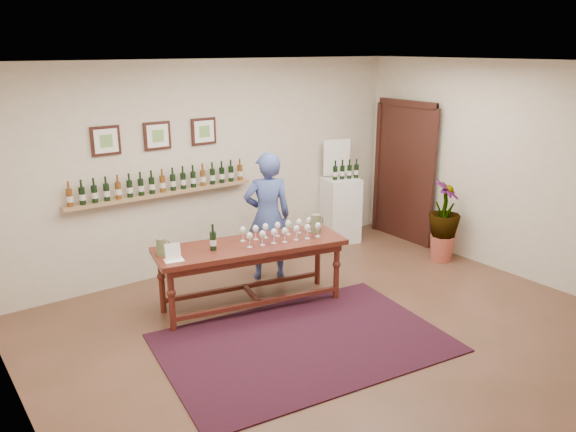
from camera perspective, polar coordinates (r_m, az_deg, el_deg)
ground at (r=6.22m, az=4.44°, el=-11.50°), size 6.00×6.00×0.00m
room_shell at (r=8.47m, az=7.36°, el=4.25°), size 6.00×6.00×6.00m
rug at (r=5.96m, az=1.64°, el=-12.74°), size 3.10×2.29×0.02m
tasting_table at (r=6.51m, az=-3.79°, el=-3.78°), size 2.29×1.14×0.78m
table_glasses at (r=6.58m, az=-0.70°, el=-1.58°), size 1.37×0.56×0.18m
table_bottles at (r=6.29m, az=-7.77°, el=-2.14°), size 0.27×0.17×0.28m
pitcher_left at (r=6.21m, az=-12.74°, el=-3.08°), size 0.16×0.16×0.20m
pitcher_right at (r=6.81m, az=2.86°, el=-0.75°), size 0.18×0.18×0.23m
menu_card at (r=6.06m, az=-11.63°, el=-3.60°), size 0.23×0.19×0.18m
display_pedestal at (r=8.80m, az=5.34°, el=0.65°), size 0.62×0.62×1.01m
pedestal_bottles at (r=8.61m, az=5.90°, el=4.83°), size 0.34×0.17×0.32m
info_sign at (r=8.72m, az=4.97°, el=5.96°), size 0.43×0.14×0.61m
potted_plant at (r=8.20m, az=15.57°, el=-0.52°), size 0.73×0.73×1.00m
person at (r=7.25m, az=-2.09°, el=-0.06°), size 0.72×0.61×1.68m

